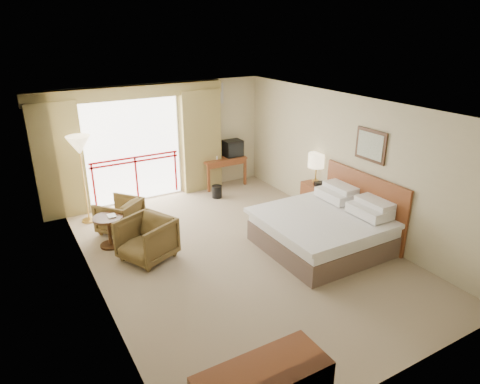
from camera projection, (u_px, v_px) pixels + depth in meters
floor at (239, 253)px, 7.90m from camera, size 7.00×7.00×0.00m
ceiling at (238, 106)px, 6.90m from camera, size 7.00×7.00×0.00m
wall_back at (166, 140)px, 10.22m from camera, size 5.00×0.00×5.00m
wall_front at (401, 283)px, 4.58m from camera, size 5.00×0.00×5.00m
wall_left at (90, 215)px, 6.23m from camera, size 0.00×7.00×7.00m
wall_right at (347, 163)px, 8.57m from camera, size 0.00×7.00×7.00m
balcony_door at (134, 151)px, 9.88m from camera, size 2.40×0.00×2.40m
balcony_railing at (136, 167)px, 10.01m from camera, size 2.09×0.03×1.02m
curtain_left at (59, 161)px, 8.99m from camera, size 1.00×0.26×2.50m
curtain_right at (201, 141)px, 10.53m from camera, size 1.00×0.26×2.50m
valance at (130, 92)px, 9.31m from camera, size 4.40×0.22×0.28m
hvac_vent at (214, 94)px, 10.43m from camera, size 0.50×0.04×0.50m
bed at (324, 229)px, 7.97m from camera, size 2.13×2.06×0.97m
headboard at (363, 205)px, 8.32m from camera, size 0.06×2.10×1.30m
framed_art at (371, 145)px, 7.89m from camera, size 0.04×0.72×0.60m
nightstand at (316, 197)px, 9.53m from camera, size 0.50×0.58×0.67m
table_lamp at (317, 161)px, 9.27m from camera, size 0.37×0.37×0.65m
phone at (319, 184)px, 9.25m from camera, size 0.23×0.20×0.09m
desk at (222, 163)px, 11.04m from camera, size 1.15×0.56×0.75m
tv at (233, 148)px, 10.99m from camera, size 0.46×0.37×0.42m
coffee_maker at (210, 155)px, 10.73m from camera, size 0.12×0.12×0.24m
cup at (216, 158)px, 10.79m from camera, size 0.07×0.07×0.10m
wastebasket at (217, 192)px, 10.36m from camera, size 0.25×0.25×0.30m
armchair_far at (121, 231)px, 8.72m from camera, size 1.06×1.06×0.69m
armchair_near at (148, 258)px, 7.71m from camera, size 1.12×1.11×0.77m
side_table at (109, 226)px, 7.99m from camera, size 0.55×0.55×0.60m
book at (108, 217)px, 7.92m from camera, size 0.15×0.20×0.02m
floor_lamp at (79, 149)px, 8.59m from camera, size 0.47×0.47×1.86m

